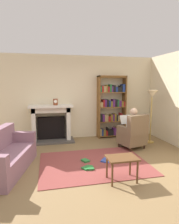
% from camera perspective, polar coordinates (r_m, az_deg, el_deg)
% --- Properties ---
extents(ground, '(14.00, 14.00, 0.00)m').
position_cam_1_polar(ground, '(4.21, 2.34, -16.74)').
color(ground, olive).
extents(back_wall, '(5.60, 0.10, 2.70)m').
position_cam_1_polar(back_wall, '(6.32, -3.57, 4.40)').
color(back_wall, beige).
rests_on(back_wall, ground).
extents(side_wall_right, '(0.10, 5.20, 2.70)m').
position_cam_1_polar(side_wall_right, '(6.14, 23.83, 3.59)').
color(side_wall_right, beige).
rests_on(side_wall_right, ground).
extents(area_rug, '(2.40, 1.80, 0.01)m').
position_cam_1_polar(area_rug, '(4.47, 1.31, -15.09)').
color(area_rug, brown).
rests_on(area_rug, ground).
extents(fireplace, '(1.36, 0.64, 1.15)m').
position_cam_1_polar(fireplace, '(6.09, -11.40, -2.99)').
color(fireplace, '#4C4742').
rests_on(fireplace, ground).
extents(mantel_clock, '(0.14, 0.14, 0.20)m').
position_cam_1_polar(mantel_clock, '(5.91, -10.18, 2.98)').
color(mantel_clock, brown).
rests_on(mantel_clock, fireplace).
extents(bookshelf, '(0.95, 0.32, 2.06)m').
position_cam_1_polar(bookshelf, '(6.42, 6.61, 1.26)').
color(bookshelf, brown).
rests_on(bookshelf, ground).
extents(armchair_reading, '(0.79, 0.77, 0.97)m').
position_cam_1_polar(armchair_reading, '(5.44, 13.03, -6.35)').
color(armchair_reading, '#331E14').
rests_on(armchair_reading, ground).
extents(seated_reader, '(0.46, 0.59, 1.14)m').
position_cam_1_polar(seated_reader, '(5.48, 12.28, -4.10)').
color(seated_reader, silver).
rests_on(seated_reader, ground).
extents(sofa_floral, '(1.08, 1.82, 0.85)m').
position_cam_1_polar(sofa_floral, '(4.35, -24.13, -12.08)').
color(sofa_floral, gray).
rests_on(sofa_floral, ground).
extents(side_table, '(0.56, 0.39, 0.46)m').
position_cam_1_polar(side_table, '(3.65, 9.70, -14.26)').
color(side_table, brown).
rests_on(side_table, ground).
extents(scattered_books, '(0.80, 0.61, 0.04)m').
position_cam_1_polar(scattered_books, '(4.40, 1.37, -15.17)').
color(scattered_books, '#334CA5').
rests_on(scattered_books, area_rug).
extents(floor_lamp, '(0.32, 0.32, 1.61)m').
position_cam_1_polar(floor_lamp, '(6.00, 18.20, 3.90)').
color(floor_lamp, '#B7933F').
rests_on(floor_lamp, ground).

